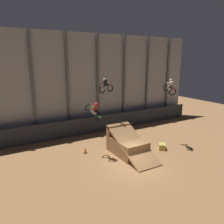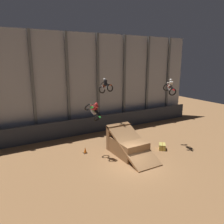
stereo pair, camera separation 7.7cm
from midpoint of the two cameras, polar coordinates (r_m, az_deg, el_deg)
The scene contains 9 objects.
ground_plane at distance 18.81m, azimuth 5.76°, elevation -13.78°, with size 60.00×60.00×0.00m, color #996B42.
arena_back_wall at distance 26.21m, azimuth -7.73°, elevation 7.31°, with size 32.00×0.40×11.60m.
lower_barrier at distance 26.09m, azimuth -6.37°, elevation -3.51°, with size 31.36×0.20×1.96m.
dirt_ramp at distance 20.71m, azimuth 3.74°, elevation -8.41°, with size 2.48×5.37×2.59m.
rider_bike_left_air at distance 18.88m, azimuth -4.90°, elevation 0.40°, with size 1.19×1.87×1.70m.
rider_bike_center_air at distance 21.60m, azimuth -1.78°, elevation 6.66°, with size 0.92×1.76×1.60m.
rider_bike_right_air at distance 21.93m, azimuth 14.77°, elevation 6.25°, with size 1.23×1.87×1.58m.
traffic_cone_near_ramp at distance 21.02m, azimuth -7.10°, elevation -9.90°, with size 0.36×0.36×0.58m.
hay_bale_trackside at distance 22.25m, azimuth 12.88°, elevation -8.79°, with size 1.04×1.07×0.57m.
Camera 1 is at (-9.93, -13.44, 8.65)m, focal length 35.00 mm.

